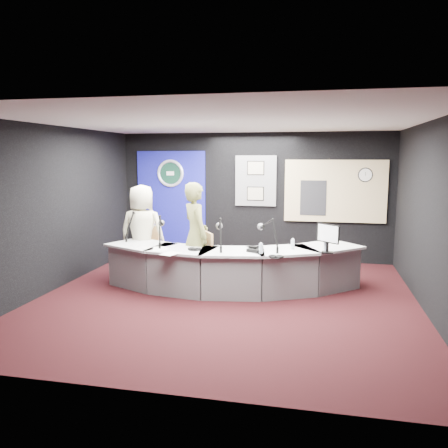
% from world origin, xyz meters
% --- Properties ---
extents(ground, '(6.00, 6.00, 0.00)m').
position_xyz_m(ground, '(0.00, 0.00, 0.00)').
color(ground, black).
rests_on(ground, ground).
extents(ceiling, '(6.00, 6.00, 0.02)m').
position_xyz_m(ceiling, '(0.00, 0.00, 2.80)').
color(ceiling, silver).
rests_on(ceiling, ground).
extents(wall_back, '(6.00, 0.02, 2.80)m').
position_xyz_m(wall_back, '(0.00, 3.00, 1.40)').
color(wall_back, black).
rests_on(wall_back, ground).
extents(wall_front, '(6.00, 0.02, 2.80)m').
position_xyz_m(wall_front, '(0.00, -3.00, 1.40)').
color(wall_front, black).
rests_on(wall_front, ground).
extents(wall_left, '(0.02, 6.00, 2.80)m').
position_xyz_m(wall_left, '(-3.00, 0.00, 1.40)').
color(wall_left, black).
rests_on(wall_left, ground).
extents(wall_right, '(0.02, 6.00, 2.80)m').
position_xyz_m(wall_right, '(3.00, 0.00, 1.40)').
color(wall_right, black).
rests_on(wall_right, ground).
extents(broadcast_desk, '(4.50, 1.90, 0.75)m').
position_xyz_m(broadcast_desk, '(-0.05, 0.55, 0.38)').
color(broadcast_desk, '#B8BBBD').
rests_on(broadcast_desk, ground).
extents(backdrop_panel, '(1.60, 0.05, 2.30)m').
position_xyz_m(backdrop_panel, '(-1.90, 2.97, 1.25)').
color(backdrop_panel, navy).
rests_on(backdrop_panel, wall_back).
extents(agency_seal, '(0.63, 0.07, 0.63)m').
position_xyz_m(agency_seal, '(-1.90, 2.93, 1.90)').
color(agency_seal, silver).
rests_on(agency_seal, backdrop_panel).
extents(seal_center, '(0.48, 0.01, 0.48)m').
position_xyz_m(seal_center, '(-1.90, 2.94, 1.90)').
color(seal_center, '#0D3123').
rests_on(seal_center, backdrop_panel).
extents(pinboard, '(0.90, 0.04, 1.10)m').
position_xyz_m(pinboard, '(0.05, 2.97, 1.75)').
color(pinboard, slate).
rests_on(pinboard, wall_back).
extents(framed_photo_upper, '(0.34, 0.02, 0.27)m').
position_xyz_m(framed_photo_upper, '(0.05, 2.94, 2.03)').
color(framed_photo_upper, gray).
rests_on(framed_photo_upper, pinboard).
extents(framed_photo_lower, '(0.34, 0.02, 0.27)m').
position_xyz_m(framed_photo_lower, '(0.05, 2.94, 1.47)').
color(framed_photo_lower, gray).
rests_on(framed_photo_lower, pinboard).
extents(booth_window_frame, '(2.12, 0.06, 1.32)m').
position_xyz_m(booth_window_frame, '(1.75, 2.97, 1.55)').
color(booth_window_frame, '#CFB581').
rests_on(booth_window_frame, wall_back).
extents(booth_glow, '(2.00, 0.02, 1.20)m').
position_xyz_m(booth_glow, '(1.75, 2.96, 1.55)').
color(booth_glow, '#D9B989').
rests_on(booth_glow, booth_window_frame).
extents(equipment_rack, '(0.55, 0.02, 0.75)m').
position_xyz_m(equipment_rack, '(1.30, 2.94, 1.40)').
color(equipment_rack, black).
rests_on(equipment_rack, booth_window_frame).
extents(wall_clock, '(0.28, 0.01, 0.28)m').
position_xyz_m(wall_clock, '(2.35, 2.94, 1.90)').
color(wall_clock, white).
rests_on(wall_clock, booth_window_frame).
extents(armchair_left, '(0.57, 0.57, 1.01)m').
position_xyz_m(armchair_left, '(-1.79, 0.94, 0.51)').
color(armchair_left, '#B08350').
rests_on(armchair_left, ground).
extents(armchair_right, '(0.72, 0.72, 0.93)m').
position_xyz_m(armchair_right, '(-0.67, 0.61, 0.46)').
color(armchair_right, '#B08350').
rests_on(armchair_right, ground).
extents(draped_jacket, '(0.50, 0.10, 0.70)m').
position_xyz_m(draped_jacket, '(-1.81, 1.19, 0.62)').
color(draped_jacket, '#6A645A').
rests_on(draped_jacket, armchair_left).
extents(person_man, '(0.89, 0.61, 1.76)m').
position_xyz_m(person_man, '(-1.79, 0.94, 0.88)').
color(person_man, beige).
rests_on(person_man, ground).
extents(person_woman, '(0.76, 0.80, 1.84)m').
position_xyz_m(person_woman, '(-0.67, 0.61, 0.92)').
color(person_woman, brown).
rests_on(person_woman, ground).
extents(computer_monitor, '(0.32, 0.29, 0.28)m').
position_xyz_m(computer_monitor, '(1.58, 0.37, 1.07)').
color(computer_monitor, black).
rests_on(computer_monitor, broadcast_desk).
extents(desk_phone, '(0.28, 0.26, 0.06)m').
position_xyz_m(desk_phone, '(0.44, 0.21, 0.78)').
color(desk_phone, black).
rests_on(desk_phone, broadcast_desk).
extents(headphones_near, '(0.21, 0.21, 0.04)m').
position_xyz_m(headphones_near, '(0.81, -0.14, 0.77)').
color(headphones_near, black).
rests_on(headphones_near, broadcast_desk).
extents(headphones_far, '(0.23, 0.23, 0.04)m').
position_xyz_m(headphones_far, '(-0.56, 0.15, 0.77)').
color(headphones_far, black).
rests_on(headphones_far, broadcast_desk).
extents(paper_stack, '(0.33, 0.39, 0.00)m').
position_xyz_m(paper_stack, '(-1.15, 0.13, 0.75)').
color(paper_stack, white).
rests_on(paper_stack, broadcast_desk).
extents(notepad, '(0.31, 0.37, 0.00)m').
position_xyz_m(notepad, '(-0.86, -0.20, 0.75)').
color(notepad, white).
rests_on(notepad, broadcast_desk).
extents(boom_mic_a, '(0.40, 0.67, 0.60)m').
position_xyz_m(boom_mic_a, '(-1.81, 0.85, 1.05)').
color(boom_mic_a, black).
rests_on(boom_mic_a, broadcast_desk).
extents(boom_mic_b, '(0.30, 0.71, 0.60)m').
position_xyz_m(boom_mic_b, '(-1.25, 0.43, 1.05)').
color(boom_mic_b, black).
rests_on(boom_mic_b, broadcast_desk).
extents(boom_mic_c, '(0.28, 0.72, 0.60)m').
position_xyz_m(boom_mic_c, '(-0.17, 0.33, 1.05)').
color(boom_mic_c, black).
rests_on(boom_mic_c, broadcast_desk).
extents(boom_mic_d, '(0.46, 0.64, 0.60)m').
position_xyz_m(boom_mic_d, '(0.63, 0.44, 1.05)').
color(boom_mic_d, black).
rests_on(boom_mic_d, broadcast_desk).
extents(water_bottles, '(1.06, 0.52, 0.18)m').
position_xyz_m(water_bottles, '(1.05, 0.33, 0.84)').
color(water_bottles, silver).
rests_on(water_bottles, broadcast_desk).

